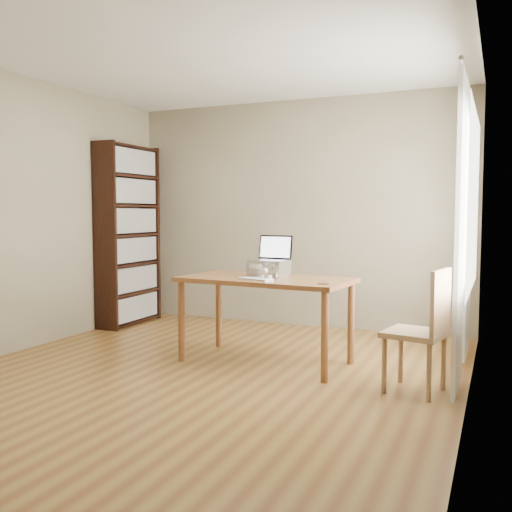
{
  "coord_description": "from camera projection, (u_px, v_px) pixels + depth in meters",
  "views": [
    {
      "loc": [
        2.18,
        -4.0,
        1.31
      ],
      "look_at": [
        0.24,
        0.52,
        0.94
      ],
      "focal_mm": 40.0,
      "sensor_mm": 36.0,
      "label": 1
    }
  ],
  "objects": [
    {
      "name": "cat",
      "position": [
        273.0,
        269.0,
        5.02
      ],
      "size": [
        0.25,
        0.48,
        0.16
      ],
      "rotation": [
        0.0,
        0.0,
        0.12
      ],
      "color": "#454036",
      "rests_on": "desk"
    },
    {
      "name": "chair",
      "position": [
        425.0,
        326.0,
        4.11
      ],
      "size": [
        0.48,
        0.48,
        0.91
      ],
      "rotation": [
        0.0,
        0.0,
        -0.21
      ],
      "color": "#9D8455",
      "rests_on": "ground"
    },
    {
      "name": "laptop_stand",
      "position": [
        269.0,
        267.0,
        5.01
      ],
      "size": [
        0.32,
        0.25,
        0.13
      ],
      "rotation": [
        0.0,
        0.0,
        -0.09
      ],
      "color": "silver",
      "rests_on": "desk"
    },
    {
      "name": "keyboard",
      "position": [
        255.0,
        279.0,
        4.74
      ],
      "size": [
        0.31,
        0.18,
        0.02
      ],
      "rotation": [
        0.0,
        0.0,
        -0.21
      ],
      "color": "silver",
      "rests_on": "desk"
    },
    {
      "name": "desk",
      "position": [
        265.0,
        288.0,
        4.95
      ],
      "size": [
        1.53,
        0.86,
        0.75
      ],
      "rotation": [
        0.0,
        0.0,
        -0.09
      ],
      "color": "brown",
      "rests_on": "ground"
    },
    {
      "name": "coaster",
      "position": [
        323.0,
        284.0,
        4.48
      ],
      "size": [
        0.09,
        0.09,
        0.01
      ],
      "primitive_type": "cylinder",
      "color": "#552E1D",
      "rests_on": "desk"
    },
    {
      "name": "room",
      "position": [
        207.0,
        214.0,
        4.53
      ],
      "size": [
        4.04,
        4.54,
        2.64
      ],
      "color": "brown",
      "rests_on": "ground"
    },
    {
      "name": "bookshelf",
      "position": [
        129.0,
        235.0,
        6.69
      ],
      "size": [
        0.3,
        0.9,
        2.1
      ],
      "color": "black",
      "rests_on": "ground"
    },
    {
      "name": "laptop",
      "position": [
        271.0,
        255.0,
        5.05
      ],
      "size": [
        0.34,
        0.29,
        0.23
      ],
      "rotation": [
        0.0,
        0.0,
        -0.09
      ],
      "color": "silver",
      "rests_on": "laptop_stand"
    },
    {
      "name": "curtains",
      "position": [
        465.0,
        230.0,
        4.51
      ],
      "size": [
        0.03,
        1.9,
        2.25
      ],
      "color": "white",
      "rests_on": "ground"
    }
  ]
}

